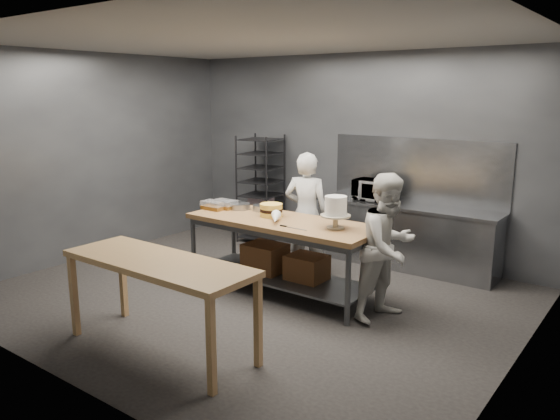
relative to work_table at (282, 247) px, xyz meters
name	(u,v)px	position (x,y,z in m)	size (l,w,h in m)	color
ground	(252,296)	(-0.20, -0.35, -0.57)	(6.00, 6.00, 0.00)	black
back_wall	(356,155)	(-0.20, 2.15, 0.93)	(6.00, 0.04, 3.00)	#4C4F54
work_table	(282,247)	(0.00, 0.00, 0.00)	(2.40, 0.90, 0.92)	brown
near_counter	(158,269)	(0.00, -1.95, 0.24)	(2.00, 0.70, 0.90)	olive
back_counter	(405,236)	(0.80, 1.83, -0.12)	(2.60, 0.60, 0.90)	slate
splashback_panel	(417,170)	(0.80, 2.13, 0.78)	(2.60, 0.02, 0.90)	slate
speed_rack	(261,190)	(-1.73, 1.75, 0.28)	(0.69, 0.73, 1.75)	black
chef_behind	(306,214)	(-0.16, 0.76, 0.26)	(0.61, 0.40, 1.66)	silver
chef_right	(388,247)	(1.38, 0.04, 0.23)	(0.78, 0.61, 1.60)	silver
microwave	(374,190)	(0.28, 1.83, 0.48)	(0.54, 0.37, 0.30)	black
frosted_cake_stand	(336,208)	(0.75, 0.00, 0.58)	(0.34, 0.34, 0.37)	#ADA38B
layer_cake	(271,210)	(-0.21, 0.05, 0.43)	(0.28, 0.28, 0.16)	#FAC64F
cake_pans	(244,206)	(-0.77, 0.20, 0.39)	(0.73, 0.36, 0.07)	gray
piping_bag	(275,218)	(0.05, -0.20, 0.41)	(0.12, 0.12, 0.38)	white
offset_spatula	(290,227)	(0.31, -0.28, 0.35)	(0.36, 0.02, 0.02)	slate
pastry_clamshells	(219,205)	(-1.04, 0.00, 0.40)	(0.38, 0.34, 0.11)	#8C5B1C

